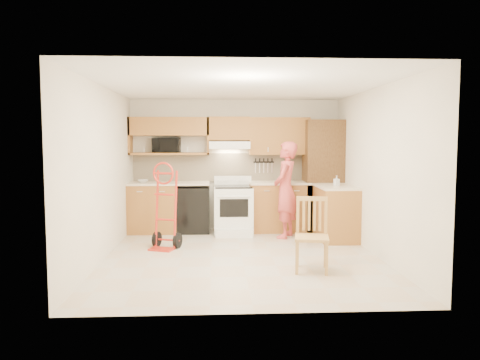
{
  "coord_description": "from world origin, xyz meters",
  "views": [
    {
      "loc": [
        -0.38,
        -6.69,
        1.71
      ],
      "look_at": [
        0.0,
        0.5,
        1.1
      ],
      "focal_mm": 34.56,
      "sensor_mm": 36.0,
      "label": 1
    }
  ],
  "objects": [
    {
      "name": "knife_strip",
      "position": [
        0.55,
        2.21,
        1.24
      ],
      "size": [
        0.4,
        0.05,
        0.29
      ],
      "primitive_type": null,
      "color": "black",
      "rests_on": "backsplash"
    },
    {
      "name": "dining_chair",
      "position": [
        0.88,
        -0.78,
        0.48
      ],
      "size": [
        0.52,
        0.55,
        0.97
      ],
      "primitive_type": null,
      "rotation": [
        0.0,
        0.0,
        -0.19
      ],
      "color": "#B88746",
      "rests_on": "ground"
    },
    {
      "name": "range_hood",
      "position": [
        -0.12,
        2.02,
        1.63
      ],
      "size": [
        0.76,
        0.46,
        0.14
      ],
      "primitive_type": "cube",
      "color": "white",
      "rests_on": "wall_back"
    },
    {
      "name": "lower_cab_right",
      "position": [
        0.83,
        1.95,
        0.45
      ],
      "size": [
        1.14,
        0.6,
        0.9
      ],
      "primitive_type": "cube",
      "color": "brown",
      "rests_on": "ground"
    },
    {
      "name": "upper_shelf_mw",
      "position": [
        -1.25,
        2.08,
        1.47
      ],
      "size": [
        1.5,
        0.33,
        0.04
      ],
      "primitive_type": "cube",
      "color": "brown",
      "rests_on": "wall_back"
    },
    {
      "name": "range",
      "position": [
        -0.06,
        1.73,
        0.52
      ],
      "size": [
        0.71,
        0.93,
        1.04
      ],
      "primitive_type": null,
      "color": "white",
      "rests_on": "ground"
    },
    {
      "name": "wall_back",
      "position": [
        0.0,
        2.26,
        1.25
      ],
      "size": [
        4.0,
        0.02,
        2.5
      ],
      "primitive_type": "cube",
      "color": "#EFE3C9",
      "rests_on": "ground"
    },
    {
      "name": "upper_cab_right",
      "position": [
        0.83,
        2.08,
        1.8
      ],
      "size": [
        1.14,
        0.33,
        0.7
      ],
      "primitive_type": "cube",
      "color": "brown",
      "rests_on": "wall_back"
    },
    {
      "name": "upper_cab_center",
      "position": [
        -0.12,
        2.08,
        1.94
      ],
      "size": [
        0.76,
        0.33,
        0.44
      ],
      "primitive_type": "cube",
      "color": "brown",
      "rests_on": "wall_back"
    },
    {
      "name": "cab_return_right",
      "position": [
        1.7,
        1.15,
        0.45
      ],
      "size": [
        0.6,
        1.0,
        0.9
      ],
      "primitive_type": "cube",
      "color": "brown",
      "rests_on": "ground"
    },
    {
      "name": "bowl",
      "position": [
        -1.73,
        1.95,
        0.96
      ],
      "size": [
        0.21,
        0.21,
        0.05
      ],
      "primitive_type": "imported",
      "rotation": [
        0.0,
        0.0,
        0.1
      ],
      "color": "white",
      "rests_on": "countertop_left"
    },
    {
      "name": "pantry_tall",
      "position": [
        1.65,
        1.95,
        1.05
      ],
      "size": [
        0.7,
        0.6,
        2.1
      ],
      "primitive_type": "cube",
      "color": "brown",
      "rests_on": "ground"
    },
    {
      "name": "countertop_left",
      "position": [
        -1.25,
        1.95,
        0.92
      ],
      "size": [
        1.5,
        0.63,
        0.04
      ],
      "primitive_type": "cube",
      "color": "beige",
      "rests_on": "lower_cab_left"
    },
    {
      "name": "countertop_right",
      "position": [
        0.83,
        1.95,
        0.92
      ],
      "size": [
        1.14,
        0.63,
        0.04
      ],
      "primitive_type": "cube",
      "color": "beige",
      "rests_on": "lower_cab_right"
    },
    {
      "name": "soap_bottle",
      "position": [
        1.7,
        1.13,
        1.03
      ],
      "size": [
        0.1,
        0.1,
        0.17
      ],
      "primitive_type": "imported",
      "rotation": [
        0.0,
        0.0,
        0.31
      ],
      "color": "white",
      "rests_on": "countertop_return"
    },
    {
      "name": "wall_left",
      "position": [
        -2.01,
        0.0,
        1.25
      ],
      "size": [
        0.02,
        4.5,
        2.5
      ],
      "primitive_type": "cube",
      "color": "#EFE3C9",
      "rests_on": "ground"
    },
    {
      "name": "ceiling",
      "position": [
        0.0,
        0.0,
        2.51
      ],
      "size": [
        4.0,
        4.5,
        0.02
      ],
      "primitive_type": "cube",
      "color": "white",
      "rests_on": "ground"
    },
    {
      "name": "microwave",
      "position": [
        -1.3,
        2.08,
        1.63
      ],
      "size": [
        0.52,
        0.36,
        0.28
      ],
      "primitive_type": "imported",
      "rotation": [
        0.0,
        0.0,
        -0.04
      ],
      "color": "black",
      "rests_on": "upper_shelf_mw"
    },
    {
      "name": "wall_right",
      "position": [
        2.01,
        0.0,
        1.25
      ],
      "size": [
        0.02,
        4.5,
        2.5
      ],
      "primitive_type": "cube",
      "color": "#EFE3C9",
      "rests_on": "ground"
    },
    {
      "name": "wall_front",
      "position": [
        0.0,
        -2.26,
        1.25
      ],
      "size": [
        4.0,
        0.02,
        2.5
      ],
      "primitive_type": "cube",
      "color": "#EFE3C9",
      "rests_on": "ground"
    },
    {
      "name": "person",
      "position": [
        0.85,
        1.35,
        0.85
      ],
      "size": [
        0.62,
        0.73,
        1.7
      ],
      "primitive_type": "imported",
      "rotation": [
        0.0,
        0.0,
        -1.98
      ],
      "color": "#C44644",
      "rests_on": "ground"
    },
    {
      "name": "backsplash",
      "position": [
        0.0,
        2.23,
        1.2
      ],
      "size": [
        3.92,
        0.03,
        0.55
      ],
      "primitive_type": "cube",
      "color": "beige",
      "rests_on": "wall_back"
    },
    {
      "name": "lower_cab_left",
      "position": [
        -1.55,
        1.95,
        0.45
      ],
      "size": [
        0.9,
        0.6,
        0.9
      ],
      "primitive_type": "cube",
      "color": "brown",
      "rests_on": "ground"
    },
    {
      "name": "dishwasher",
      "position": [
        -0.8,
        1.95,
        0.42
      ],
      "size": [
        0.6,
        0.6,
        0.85
      ],
      "primitive_type": "cube",
      "color": "black",
      "rests_on": "ground"
    },
    {
      "name": "countertop_return",
      "position": [
        1.7,
        1.15,
        0.92
      ],
      "size": [
        0.63,
        1.0,
        0.04
      ],
      "primitive_type": "cube",
      "color": "beige",
      "rests_on": "cab_return_right"
    },
    {
      "name": "upper_cab_left",
      "position": [
        -1.25,
        2.08,
        1.98
      ],
      "size": [
        1.5,
        0.33,
        0.34
      ],
      "primitive_type": "cube",
      "color": "brown",
      "rests_on": "wall_back"
    },
    {
      "name": "hand_truck",
      "position": [
        -1.2,
        0.58,
        0.62
      ],
      "size": [
        0.61,
        0.59,
        1.24
      ],
      "primitive_type": null,
      "rotation": [
        0.0,
        0.0,
        -0.35
      ],
      "color": "red",
      "rests_on": "ground"
    },
    {
      "name": "floor",
      "position": [
        0.0,
        0.0,
        -0.01
      ],
      "size": [
        4.0,
        4.5,
        0.02
      ],
      "primitive_type": "cube",
      "color": "#BFA98E",
      "rests_on": "ground"
    }
  ]
}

